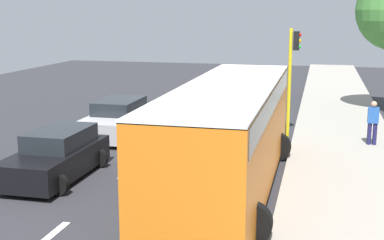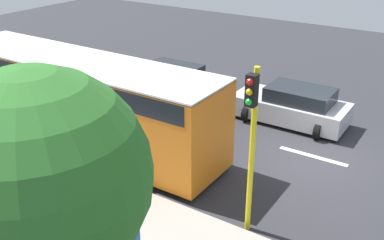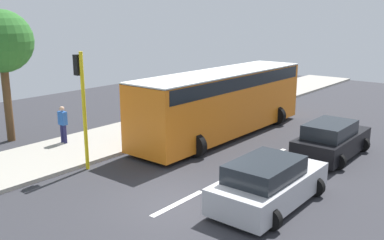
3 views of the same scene
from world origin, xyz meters
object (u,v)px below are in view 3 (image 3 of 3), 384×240
object	(u,v)px
traffic_light_corner	(82,94)
pedestrian_near_signal	(63,123)
street_tree_center	(1,42)
city_bus	(223,98)
car_silver	(269,183)
car_black	(331,140)

from	to	relation	value
traffic_light_corner	pedestrian_near_signal	bearing A→B (deg)	-20.82
traffic_light_corner	street_tree_center	xyz separation A→B (m)	(5.85, -0.13, 1.67)
city_bus	traffic_light_corner	size ratio (longest dim) A/B	2.44
pedestrian_near_signal	traffic_light_corner	xyz separation A→B (m)	(-3.17, 1.20, 1.87)
car_silver	car_black	bearing A→B (deg)	-87.24
car_black	city_bus	bearing A→B (deg)	1.09
car_black	car_silver	bearing A→B (deg)	92.76
pedestrian_near_signal	traffic_light_corner	bearing A→B (deg)	159.18
city_bus	car_silver	bearing A→B (deg)	135.20
city_bus	traffic_light_corner	distance (m)	7.47
car_silver	pedestrian_near_signal	world-z (taller)	pedestrian_near_signal
city_bus	traffic_light_corner	xyz separation A→B (m)	(1.34, 7.27, 1.08)
car_black	pedestrian_near_signal	size ratio (longest dim) A/B	2.56
street_tree_center	pedestrian_near_signal	bearing A→B (deg)	-158.14
car_black	street_tree_center	xyz separation A→B (m)	(12.66, 7.25, 3.88)
car_silver	traffic_light_corner	xyz separation A→B (m)	(7.09, 1.56, 2.22)
car_black	street_tree_center	world-z (taller)	street_tree_center
car_black	traffic_light_corner	xyz separation A→B (m)	(6.81, 7.38, 2.22)
car_black	city_bus	world-z (taller)	city_bus
car_black	city_bus	size ratio (longest dim) A/B	0.39
car_black	pedestrian_near_signal	distance (m)	11.73
car_silver	traffic_light_corner	world-z (taller)	traffic_light_corner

